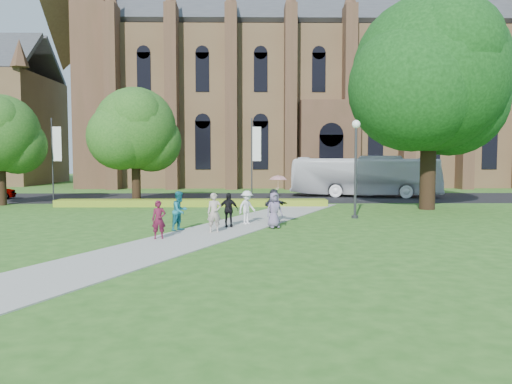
{
  "coord_description": "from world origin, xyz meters",
  "views": [
    {
      "loc": [
        1.83,
        -20.03,
        3.27
      ],
      "look_at": [
        2.15,
        3.86,
        1.6
      ],
      "focal_mm": 35.0,
      "sensor_mm": 36.0,
      "label": 1
    }
  ],
  "objects_px": {
    "large_tree": "(430,75)",
    "pedestrian_0": "(159,220)",
    "streetlamp": "(356,157)",
    "tour_coach": "(365,176)"
  },
  "relations": [
    {
      "from": "streetlamp",
      "to": "pedestrian_0",
      "type": "xyz_separation_m",
      "value": [
        -9.26,
        -6.87,
        -2.49
      ]
    },
    {
      "from": "large_tree",
      "to": "pedestrian_0",
      "type": "relative_size",
      "value": 8.66
    },
    {
      "from": "large_tree",
      "to": "pedestrian_0",
      "type": "height_order",
      "value": "large_tree"
    },
    {
      "from": "large_tree",
      "to": "tour_coach",
      "type": "height_order",
      "value": "large_tree"
    },
    {
      "from": "pedestrian_0",
      "to": "large_tree",
      "type": "bearing_deg",
      "value": 25.61
    },
    {
      "from": "large_tree",
      "to": "pedestrian_0",
      "type": "bearing_deg",
      "value": -142.38
    },
    {
      "from": "streetlamp",
      "to": "tour_coach",
      "type": "distance_m",
      "value": 15.05
    },
    {
      "from": "pedestrian_0",
      "to": "streetlamp",
      "type": "bearing_deg",
      "value": 24.58
    },
    {
      "from": "streetlamp",
      "to": "tour_coach",
      "type": "relative_size",
      "value": 0.43
    },
    {
      "from": "streetlamp",
      "to": "tour_coach",
      "type": "bearing_deg",
      "value": 75.07
    }
  ]
}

